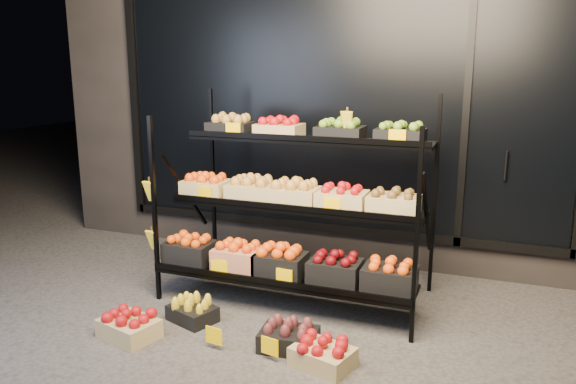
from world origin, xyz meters
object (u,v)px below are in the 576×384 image
at_px(floor_crate_midright, 323,353).
at_px(display_rack, 293,205).
at_px(floor_crate_midleft, 192,310).
at_px(floor_crate_left, 129,325).

bearing_deg(floor_crate_midright, display_rack, 136.18).
xyz_separation_m(floor_crate_midleft, floor_crate_midright, (1.11, -0.27, 0.01)).
bearing_deg(floor_crate_left, display_rack, 66.59).
relative_size(display_rack, floor_crate_midleft, 5.42).
height_order(floor_crate_midleft, floor_crate_midright, floor_crate_midright).
bearing_deg(display_rack, floor_crate_midleft, -129.17).
distance_m(display_rack, floor_crate_midleft, 1.12).
xyz_separation_m(display_rack, floor_crate_midleft, (-0.55, -0.67, -0.70)).
bearing_deg(floor_crate_midright, floor_crate_left, -159.53).
relative_size(floor_crate_left, floor_crate_midright, 1.04).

